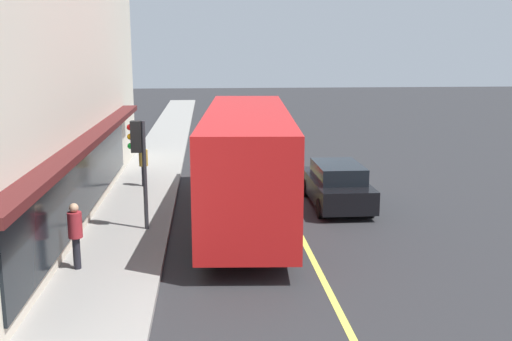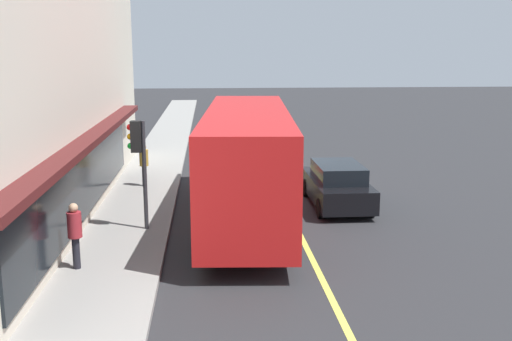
# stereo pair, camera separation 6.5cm
# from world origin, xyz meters

# --- Properties ---
(ground) EXTENTS (120.00, 120.00, 0.00)m
(ground) POSITION_xyz_m (0.00, 0.00, 0.00)
(ground) COLOR #28282B
(sidewalk) EXTENTS (80.00, 2.50, 0.15)m
(sidewalk) POSITION_xyz_m (0.00, 5.09, 0.07)
(sidewalk) COLOR gray
(sidewalk) RESTS_ON ground
(lane_centre_stripe) EXTENTS (36.00, 0.16, 0.01)m
(lane_centre_stripe) POSITION_xyz_m (0.00, 0.00, 0.00)
(lane_centre_stripe) COLOR #D8D14C
(lane_centre_stripe) RESTS_ON ground
(bus) EXTENTS (11.27, 3.24, 3.50)m
(bus) POSITION_xyz_m (-2.48, 1.44, 1.99)
(bus) COLOR red
(bus) RESTS_ON ground
(traffic_light) EXTENTS (0.30, 0.52, 3.20)m
(traffic_light) POSITION_xyz_m (-3.70, 4.67, 2.53)
(traffic_light) COLOR #2D2D33
(traffic_light) RESTS_ON sidewalk
(car_black) EXTENTS (4.31, 1.87, 1.52)m
(car_black) POSITION_xyz_m (-1.12, -1.75, 0.74)
(car_black) COLOR black
(car_black) RESTS_ON ground
(pedestrian_at_corner) EXTENTS (0.34, 0.34, 1.63)m
(pedestrian_at_corner) POSITION_xyz_m (-6.82, 5.87, 1.12)
(pedestrian_at_corner) COLOR black
(pedestrian_at_corner) RESTS_ON sidewalk
(pedestrian_near_storefront) EXTENTS (0.34, 0.34, 1.64)m
(pedestrian_near_storefront) POSITION_xyz_m (1.85, 5.14, 1.13)
(pedestrian_near_storefront) COLOR black
(pedestrian_near_storefront) RESTS_ON sidewalk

